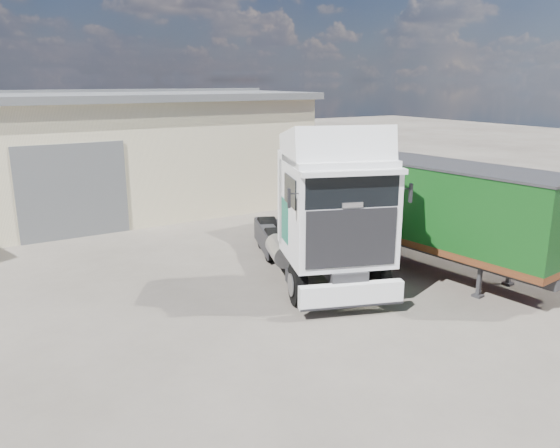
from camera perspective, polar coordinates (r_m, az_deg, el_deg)
ground at (r=13.93m, az=-3.74°, el=-10.07°), size 120.00×120.00×0.00m
brick_boundary_wall at (r=24.84m, az=13.59°, el=3.71°), size 0.35×26.00×2.50m
tractor_unit at (r=15.71m, az=4.92°, el=0.58°), size 4.89×7.46×4.77m
box_trailer at (r=18.19m, az=12.95°, el=2.52°), size 3.37×10.55×3.45m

